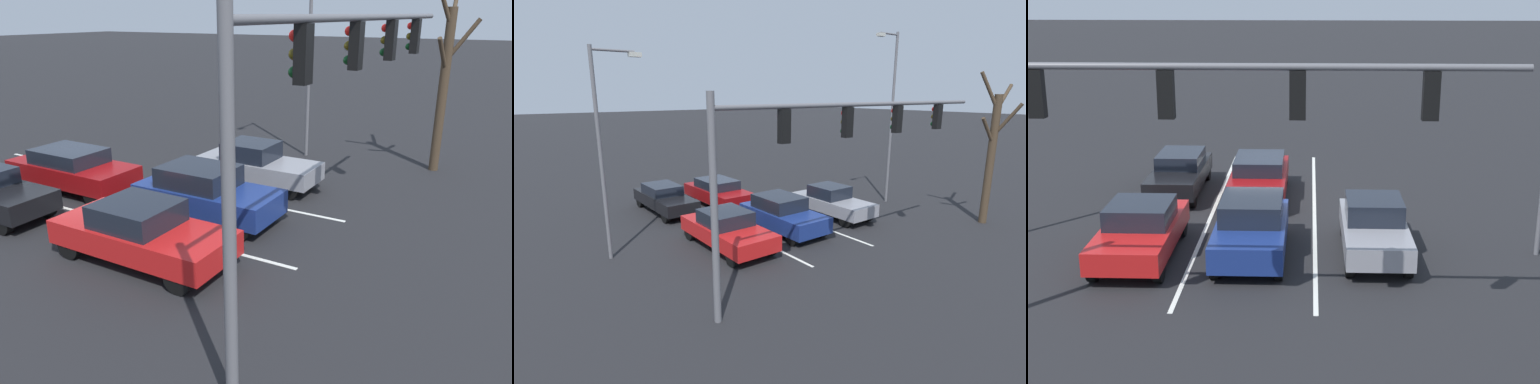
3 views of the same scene
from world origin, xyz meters
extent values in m
plane|color=black|center=(0.00, 0.00, 0.00)|extent=(240.00, 240.00, 0.00)
cube|color=silver|center=(-1.68, 1.62, 0.01)|extent=(0.12, 15.25, 0.01)
cube|color=silver|center=(1.68, 1.62, 0.01)|extent=(0.12, 15.25, 0.01)
cube|color=navy|center=(0.09, 5.57, 0.65)|extent=(1.91, 4.33, 0.69)
cube|color=black|center=(0.09, 5.26, 1.29)|extent=(1.68, 2.14, 0.59)
cube|color=red|center=(-0.58, 3.45, 0.82)|extent=(0.24, 0.06, 0.12)
cube|color=red|center=(0.76, 3.45, 0.82)|extent=(0.24, 0.06, 0.12)
cylinder|color=black|center=(-0.74, 7.18, 0.31)|extent=(0.22, 0.61, 0.61)
cylinder|color=black|center=(0.91, 7.18, 0.31)|extent=(0.22, 0.61, 0.61)
cylinder|color=black|center=(-0.74, 3.97, 0.31)|extent=(0.22, 0.61, 0.61)
cylinder|color=black|center=(0.91, 3.97, 0.31)|extent=(0.22, 0.61, 0.61)
cube|color=red|center=(3.12, 5.75, 0.65)|extent=(1.93, 4.60, 0.61)
cube|color=black|center=(3.12, 5.61, 1.24)|extent=(1.70, 1.85, 0.56)
cube|color=red|center=(2.45, 3.49, 0.80)|extent=(0.24, 0.06, 0.12)
cube|color=red|center=(3.80, 3.49, 0.80)|extent=(0.24, 0.06, 0.12)
cylinder|color=black|center=(2.29, 7.45, 0.35)|extent=(0.22, 0.69, 0.69)
cylinder|color=black|center=(3.96, 7.45, 0.35)|extent=(0.22, 0.69, 0.69)
cylinder|color=black|center=(2.29, 4.04, 0.35)|extent=(0.22, 0.69, 0.69)
cylinder|color=black|center=(3.96, 4.04, 0.35)|extent=(0.22, 0.69, 0.69)
cube|color=gray|center=(-3.31, 5.35, 0.66)|extent=(1.75, 4.38, 0.60)
cube|color=black|center=(-3.31, 5.08, 1.26)|extent=(1.54, 1.72, 0.60)
cube|color=red|center=(-3.92, 3.20, 0.81)|extent=(0.24, 0.06, 0.12)
cube|color=red|center=(-2.69, 3.20, 0.81)|extent=(0.24, 0.06, 0.12)
cylinder|color=black|center=(-4.05, 6.93, 0.36)|extent=(0.22, 0.72, 0.72)
cylinder|color=black|center=(-2.56, 6.93, 0.36)|extent=(0.22, 0.72, 0.72)
cylinder|color=black|center=(-4.05, 3.77, 0.36)|extent=(0.22, 0.72, 0.72)
cylinder|color=black|center=(-2.56, 3.77, 0.36)|extent=(0.22, 0.72, 0.72)
cube|color=maroon|center=(0.25, -0.01, 0.64)|extent=(1.90, 4.66, 0.64)
cube|color=black|center=(0.25, -0.11, 1.21)|extent=(1.68, 2.31, 0.49)
cube|color=red|center=(-0.42, -2.30, 0.80)|extent=(0.24, 0.06, 0.12)
cube|color=red|center=(0.92, -2.30, 0.80)|extent=(0.24, 0.06, 0.12)
cylinder|color=black|center=(-0.57, 1.75, 0.32)|extent=(0.22, 0.65, 0.65)
cylinder|color=black|center=(1.07, 1.75, 0.32)|extent=(0.22, 0.65, 0.65)
cylinder|color=black|center=(-0.57, -1.76, 0.32)|extent=(0.22, 0.65, 0.65)
cylinder|color=black|center=(1.07, -1.76, 0.32)|extent=(0.22, 0.65, 0.65)
cube|color=black|center=(3.15, -0.49, 0.65)|extent=(1.72, 4.69, 0.60)
cube|color=black|center=(3.15, -0.83, 1.19)|extent=(1.51, 2.12, 0.47)
cube|color=red|center=(2.55, -2.80, 0.80)|extent=(0.24, 0.06, 0.12)
cube|color=red|center=(3.75, -2.80, 0.80)|extent=(0.24, 0.06, 0.12)
cylinder|color=black|center=(2.42, 1.25, 0.36)|extent=(0.22, 0.71, 0.71)
cylinder|color=black|center=(3.88, 1.25, 0.36)|extent=(0.22, 0.71, 0.71)
cylinder|color=black|center=(2.42, -2.23, 0.36)|extent=(0.22, 0.71, 0.71)
cylinder|color=black|center=(3.88, -2.23, 0.36)|extent=(0.22, 0.71, 0.71)
cylinder|color=slate|center=(0.23, 10.25, 5.74)|extent=(11.88, 0.14, 0.14)
cube|color=black|center=(-3.82, 10.25, 5.20)|extent=(0.32, 0.22, 0.95)
sphere|color=red|center=(-3.82, 10.09, 5.48)|extent=(0.20, 0.20, 0.20)
sphere|color=#4C420C|center=(-3.82, 10.09, 5.20)|extent=(0.20, 0.20, 0.20)
sphere|color=#0A3814|center=(-3.82, 10.09, 4.91)|extent=(0.20, 0.20, 0.20)
cube|color=black|center=(-1.25, 10.25, 5.20)|extent=(0.32, 0.22, 0.95)
sphere|color=red|center=(-1.25, 10.09, 5.48)|extent=(0.20, 0.20, 0.20)
sphere|color=#4C420C|center=(-1.25, 10.09, 5.20)|extent=(0.20, 0.20, 0.20)
sphere|color=#0A3814|center=(-1.25, 10.09, 4.91)|extent=(0.20, 0.20, 0.20)
cube|color=black|center=(1.32, 10.25, 5.20)|extent=(0.32, 0.22, 0.95)
sphere|color=red|center=(1.32, 10.09, 5.48)|extent=(0.20, 0.20, 0.20)
sphere|color=#4C420C|center=(1.32, 10.09, 5.20)|extent=(0.20, 0.20, 0.20)
sphere|color=#0A3814|center=(1.32, 10.09, 4.91)|extent=(0.20, 0.20, 0.20)
cube|color=black|center=(3.89, 10.25, 5.20)|extent=(0.32, 0.22, 0.95)
sphere|color=red|center=(3.89, 10.09, 5.48)|extent=(0.20, 0.20, 0.20)
sphere|color=#4C420C|center=(3.89, 10.09, 5.20)|extent=(0.20, 0.20, 0.20)
sphere|color=#0A3814|center=(3.89, 10.09, 4.91)|extent=(0.20, 0.20, 0.20)
camera|label=1|loc=(11.46, 13.68, 5.82)|focal=35.00mm
camera|label=2|loc=(10.94, 18.91, 6.10)|focal=28.00mm
camera|label=3|loc=(-1.48, 24.01, 7.31)|focal=50.00mm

